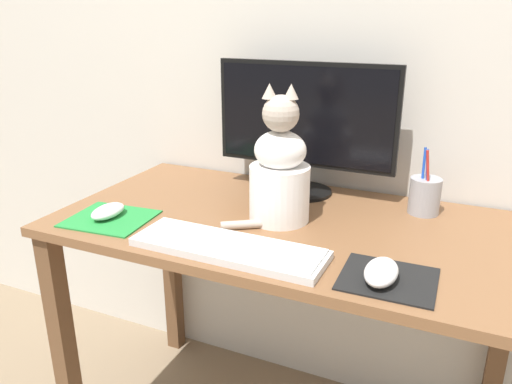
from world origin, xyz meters
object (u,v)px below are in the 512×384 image
at_px(monitor, 305,123).
at_px(computer_mouse_right, 381,272).
at_px(cat, 280,172).
at_px(pen_cup, 425,195).
at_px(computer_mouse_left, 108,211).
at_px(keyboard, 228,247).

bearing_deg(monitor, computer_mouse_right, -54.27).
bearing_deg(cat, monitor, 79.68).
xyz_separation_m(cat, pen_cup, (0.34, 0.20, -0.08)).
relative_size(computer_mouse_left, cat, 0.31).
xyz_separation_m(monitor, keyboard, (-0.02, -0.44, -0.20)).
bearing_deg(monitor, pen_cup, -2.89).
bearing_deg(computer_mouse_right, computer_mouse_left, 176.50).
bearing_deg(pen_cup, keyboard, -131.39).
bearing_deg(pen_cup, cat, -149.51).
bearing_deg(computer_mouse_right, cat, 144.02).
bearing_deg(pen_cup, computer_mouse_left, -153.35).
xyz_separation_m(computer_mouse_right, pen_cup, (0.03, 0.42, 0.03)).
xyz_separation_m(keyboard, computer_mouse_left, (-0.38, 0.05, 0.01)).
relative_size(keyboard, computer_mouse_right, 3.92).
bearing_deg(computer_mouse_right, pen_cup, 85.56).
distance_m(keyboard, pen_cup, 0.56).
bearing_deg(computer_mouse_right, keyboard, -179.61).
height_order(computer_mouse_right, cat, cat).
bearing_deg(computer_mouse_left, cat, 23.29).
bearing_deg(keyboard, computer_mouse_left, 173.77).
height_order(keyboard, cat, cat).
xyz_separation_m(keyboard, pen_cup, (0.37, 0.42, 0.04)).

